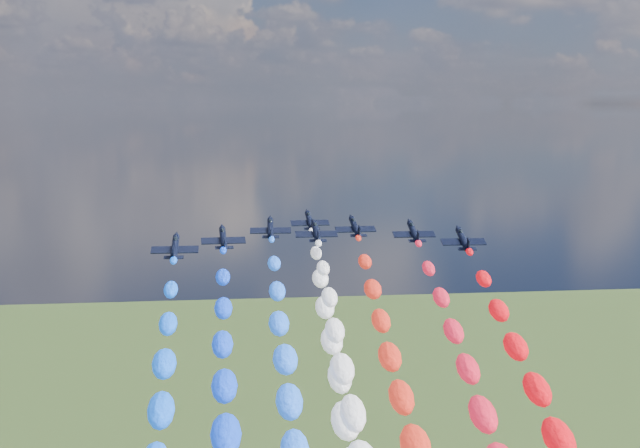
{
  "coord_description": "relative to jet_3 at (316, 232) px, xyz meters",
  "views": [
    {
      "loc": [
        -16.87,
        -148.55,
        130.8
      ],
      "look_at": [
        0.0,
        4.0,
        108.46
      ],
      "focal_mm": 46.39,
      "sensor_mm": 36.0,
      "label": 1
    }
  ],
  "objects": [
    {
      "name": "jet_6",
      "position": [
        18.6,
        -2.29,
        0.0
      ],
      "size": [
        8.17,
        11.07,
        5.81
      ],
      "primitive_type": null,
      "rotation": [
        0.34,
        0.0,
        -0.01
      ],
      "color": "black"
    },
    {
      "name": "jet_5",
      "position": [
        8.39,
        5.23,
        0.0
      ],
      "size": [
        8.63,
        11.4,
        5.81
      ],
      "primitive_type": null,
      "rotation": [
        0.34,
        0.0,
        0.05
      ],
      "color": "black"
    },
    {
      "name": "jet_4",
      "position": [
        0.25,
        15.11,
        0.0
      ],
      "size": [
        8.46,
        11.28,
        5.81
      ],
      "primitive_type": null,
      "rotation": [
        0.34,
        0.0,
        0.04
      ],
      "color": "black"
    },
    {
      "name": "jet_3",
      "position": [
        0.0,
        0.0,
        0.0
      ],
      "size": [
        8.11,
        11.03,
        5.81
      ],
      "primitive_type": null,
      "rotation": [
        0.34,
        0.0,
        -0.0
      ],
      "color": "black"
    },
    {
      "name": "jet_0",
      "position": [
        -25.91,
        -14.37,
        0.0
      ],
      "size": [
        8.17,
        11.07,
        5.81
      ],
      "primitive_type": null,
      "rotation": [
        0.34,
        0.0,
        -0.01
      ],
      "color": "black"
    },
    {
      "name": "jet_2",
      "position": [
        -8.5,
        5.46,
        0.0
      ],
      "size": [
        8.53,
        11.33,
        5.81
      ],
      "primitive_type": null,
      "rotation": [
        0.34,
        0.0,
        -0.04
      ],
      "color": "black"
    },
    {
      "name": "jet_1",
      "position": [
        -17.72,
        -5.7,
        0.0
      ],
      "size": [
        8.66,
        11.42,
        5.81
      ],
      "primitive_type": null,
      "rotation": [
        0.34,
        0.0,
        0.06
      ],
      "color": "black"
    },
    {
      "name": "jet_7",
      "position": [
        25.57,
        -11.87,
        0.0
      ],
      "size": [
        8.49,
        11.3,
        5.81
      ],
      "primitive_type": null,
      "rotation": [
        0.34,
        0.0,
        -0.04
      ],
      "color": "black"
    }
  ]
}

